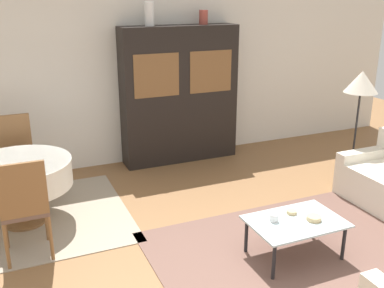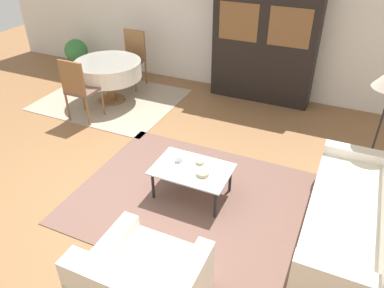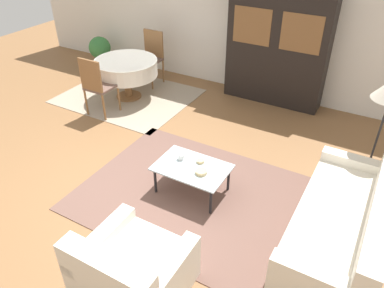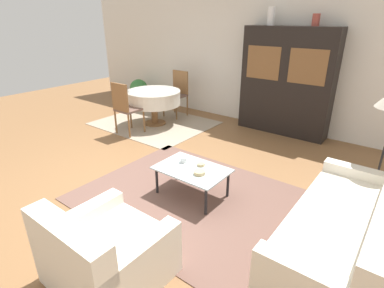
% 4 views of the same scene
% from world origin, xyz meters
% --- Properties ---
extents(ground_plane, '(14.00, 14.00, 0.00)m').
position_xyz_m(ground_plane, '(0.00, 0.00, 0.00)').
color(ground_plane, brown).
extents(wall_back, '(10.00, 0.06, 2.70)m').
position_xyz_m(wall_back, '(0.00, 3.63, 1.35)').
color(wall_back, silver).
rests_on(wall_back, ground_plane).
extents(area_rug, '(2.90, 2.25, 0.01)m').
position_xyz_m(area_rug, '(0.93, 0.26, 0.01)').
color(area_rug, brown).
rests_on(area_rug, ground_plane).
extents(dining_rug, '(2.41, 1.98, 0.01)m').
position_xyz_m(dining_rug, '(-1.63, 2.16, 0.01)').
color(dining_rug, gray).
rests_on(dining_rug, ground_plane).
extents(couch, '(0.88, 2.10, 0.82)m').
position_xyz_m(couch, '(2.72, 0.35, 0.30)').
color(couch, silver).
rests_on(couch, ground_plane).
extents(armchair, '(0.94, 0.90, 0.79)m').
position_xyz_m(armchair, '(1.10, -1.26, 0.29)').
color(armchair, silver).
rests_on(armchair, ground_plane).
extents(coffee_table, '(0.93, 0.62, 0.39)m').
position_xyz_m(coffee_table, '(0.85, 0.33, 0.36)').
color(coffee_table, black).
rests_on(coffee_table, area_rug).
extents(display_cabinet, '(1.79, 0.41, 2.07)m').
position_xyz_m(display_cabinet, '(0.84, 3.38, 1.04)').
color(display_cabinet, black).
rests_on(display_cabinet, ground_plane).
extents(dining_table, '(1.16, 1.16, 0.74)m').
position_xyz_m(dining_table, '(-1.59, 2.13, 0.60)').
color(dining_table, brown).
rests_on(dining_table, dining_rug).
extents(dining_chair_near, '(0.44, 0.44, 1.05)m').
position_xyz_m(dining_chair_near, '(-1.59, 1.32, 0.60)').
color(dining_chair_near, brown).
rests_on(dining_chair_near, dining_rug).
extents(dining_chair_far, '(0.44, 0.44, 1.05)m').
position_xyz_m(dining_chair_far, '(-1.59, 2.94, 0.60)').
color(dining_chair_far, brown).
rests_on(dining_chair_far, dining_rug).
extents(cup, '(0.09, 0.09, 0.08)m').
position_xyz_m(cup, '(0.65, 0.40, 0.44)').
color(cup, white).
rests_on(cup, coffee_table).
extents(bowl, '(0.15, 0.15, 0.05)m').
position_xyz_m(bowl, '(1.02, 0.27, 0.43)').
color(bowl, tan).
rests_on(bowl, coffee_table).
extents(bowl_small, '(0.10, 0.10, 0.04)m').
position_xyz_m(bowl_small, '(0.90, 0.46, 0.42)').
color(bowl_small, tan).
rests_on(bowl_small, coffee_table).
extents(potted_plant, '(0.48, 0.48, 0.67)m').
position_xyz_m(potted_plant, '(-3.12, 3.12, 0.38)').
color(potted_plant, '#93664C').
rests_on(potted_plant, ground_plane).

